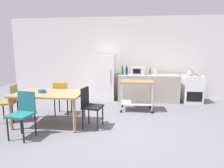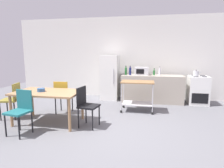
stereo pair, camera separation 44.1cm
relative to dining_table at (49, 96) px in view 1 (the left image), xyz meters
name	(u,v)px [view 1 (the left image)]	position (x,y,z in m)	size (l,w,h in m)	color
ground_plane	(114,130)	(1.49, -0.18, -0.67)	(12.00, 12.00, 0.00)	slate
back_wall	(123,58)	(1.49, 3.02, 0.78)	(8.40, 0.12, 2.90)	silver
kitchen_counter	(148,88)	(2.39, 2.42, -0.22)	(2.00, 0.64, 0.90)	#A89E8E
dining_table	(49,96)	(0.00, 0.00, 0.00)	(1.50, 0.90, 0.75)	#A37A51
chair_black	(90,104)	(0.94, -0.05, -0.15)	(0.46, 0.46, 0.89)	black
chair_mustard	(62,96)	(0.03, 0.70, -0.15)	(0.42, 0.42, 0.89)	gold
chair_olive	(10,100)	(-1.04, 0.10, -0.15)	(0.48, 0.48, 0.89)	olive
chair_teal	(23,111)	(-0.23, -0.67, -0.15)	(0.46, 0.46, 0.89)	#1E666B
stove_oven	(192,89)	(3.84, 2.44, -0.22)	(0.60, 0.61, 0.92)	white
refrigerator	(106,78)	(0.94, 2.52, 0.10)	(0.60, 0.63, 1.55)	white
kitchen_cart	(137,91)	(1.98, 1.31, -0.10)	(0.91, 0.57, 0.85)	olive
bottle_sparkling_water	(122,71)	(1.52, 2.37, 0.36)	(0.07, 0.07, 0.30)	#1E6628
bottle_hot_sauce	(127,71)	(1.67, 2.37, 0.36)	(0.07, 0.07, 0.30)	navy
microwave	(138,71)	(2.04, 2.47, 0.36)	(0.46, 0.35, 0.26)	silver
bottle_soda	(150,72)	(2.45, 2.45, 0.32)	(0.06, 0.06, 0.23)	#1E6628
bottle_soy_sauce	(155,71)	(2.63, 2.49, 0.34)	(0.07, 0.07, 0.28)	silver
fruit_bowl	(42,91)	(-0.15, -0.03, 0.12)	(0.17, 0.17, 0.08)	#33598C
kettle	(190,73)	(3.73, 2.34, 0.33)	(0.24, 0.17, 0.19)	silver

